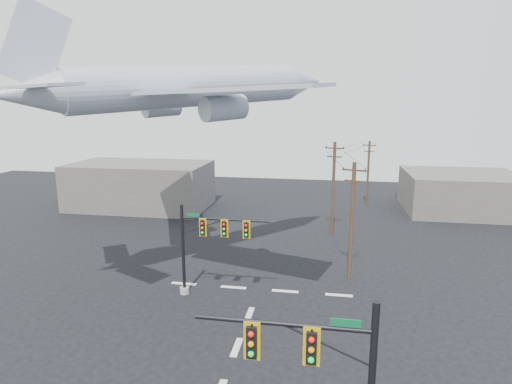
% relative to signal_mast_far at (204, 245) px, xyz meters
% --- Properties ---
extents(lane_markings, '(14.00, 21.20, 0.01)m').
position_rel_signal_mast_far_xyz_m(lane_markings, '(3.77, -4.97, -3.87)').
color(lane_markings, silver).
rests_on(lane_markings, ground).
extents(signal_mast_far, '(6.69, 0.75, 6.85)m').
position_rel_signal_mast_far_xyz_m(signal_mast_far, '(0.00, 0.00, 0.00)').
color(signal_mast_far, gray).
rests_on(signal_mast_far, ground).
extents(utility_pole_a, '(1.84, 0.74, 9.49)m').
position_rel_signal_mast_far_xyz_m(utility_pole_a, '(10.63, 5.06, 1.09)').
color(utility_pole_a, '#492F1F').
rests_on(utility_pole_a, ground).
extents(utility_pole_b, '(1.99, 0.57, 9.95)m').
position_rel_signal_mast_far_xyz_m(utility_pole_b, '(9.23, 16.95, 1.33)').
color(utility_pole_b, '#492F1F').
rests_on(utility_pole_b, ground).
extents(utility_pole_c, '(1.76, 0.74, 8.92)m').
position_rel_signal_mast_far_xyz_m(utility_pole_c, '(13.94, 30.57, 0.79)').
color(utility_pole_c, '#492F1F').
rests_on(utility_pole_c, ground).
extents(power_lines, '(6.45, 25.51, 0.30)m').
position_rel_signal_mast_far_xyz_m(power_lines, '(10.83, 17.97, 4.99)').
color(power_lines, black).
extents(airliner, '(22.36, 23.38, 7.40)m').
position_rel_signal_mast_far_xyz_m(airliner, '(-1.65, 3.53, 11.19)').
color(airliner, '#A0A5AC').
extents(building_left, '(18.00, 10.00, 6.00)m').
position_rel_signal_mast_far_xyz_m(building_left, '(-16.23, 24.70, -0.88)').
color(building_left, '#605A54').
rests_on(building_left, ground).
extents(building_right, '(14.00, 12.00, 5.00)m').
position_rel_signal_mast_far_xyz_m(building_right, '(25.77, 29.70, -1.38)').
color(building_right, '#605A54').
rests_on(building_right, ground).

